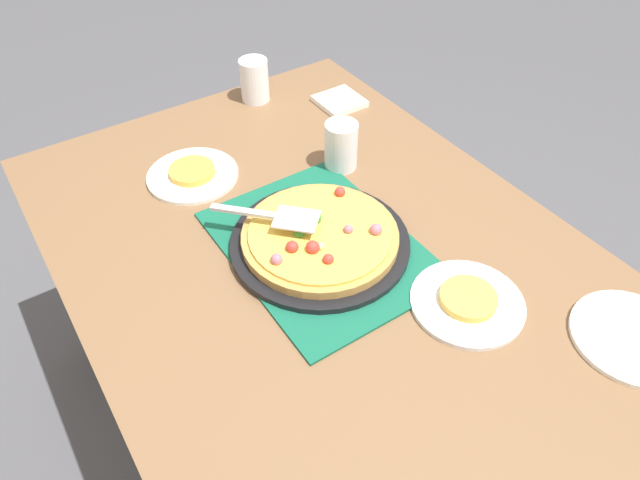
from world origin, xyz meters
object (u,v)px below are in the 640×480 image
object	(u,v)px
pizza_server	(274,216)
served_slice_right	(468,298)
plate_far_right	(467,303)
cup_far	(341,146)
pizza	(320,236)
plate_near_left	(193,175)
pizza_pan	(320,242)
plate_side	(632,337)
cup_near	(254,80)
napkin_stack	(340,101)
served_slice_left	(192,171)

from	to	relation	value
pizza_server	served_slice_right	bearing A→B (deg)	-148.98
plate_far_right	cup_far	bearing A→B (deg)	-6.08
pizza	plate_near_left	distance (m)	0.39
pizza_pan	plate_side	xyz separation A→B (m)	(-0.52, -0.34, -0.01)
served_slice_right	cup_far	distance (m)	0.50
plate_far_right	cup_near	distance (m)	0.90
pizza_pan	plate_far_right	size ratio (longest dim) A/B	1.73
cup_far	served_slice_right	bearing A→B (deg)	173.92
plate_near_left	napkin_stack	size ratio (longest dim) A/B	1.83
pizza_server	napkin_stack	size ratio (longest dim) A/B	1.63
pizza_pan	pizza_server	distance (m)	0.11
plate_near_left	cup_far	world-z (taller)	cup_far
pizza_pan	plate_near_left	distance (m)	0.39
napkin_stack	pizza	bearing A→B (deg)	140.88
pizza_pan	served_slice_right	size ratio (longest dim) A/B	3.45
served_slice_right	pizza_server	distance (m)	0.42
pizza_server	plate_side	bearing A→B (deg)	-145.07
served_slice_right	cup_near	world-z (taller)	cup_near
pizza	served_slice_right	distance (m)	0.32
pizza	served_slice_left	size ratio (longest dim) A/B	3.00
served_slice_right	cup_far	xyz separation A→B (m)	(0.50, -0.05, 0.04)
served_slice_left	served_slice_right	size ratio (longest dim) A/B	1.00
pizza_pan	plate_far_right	distance (m)	0.32
pizza_pan	pizza_server	size ratio (longest dim) A/B	1.95
pizza	pizza_server	distance (m)	0.10
pizza	plate_far_right	world-z (taller)	pizza
plate_near_left	cup_near	bearing A→B (deg)	-52.40
plate_near_left	served_slice_right	xyz separation A→B (m)	(-0.66, -0.27, 0.01)
cup_far	plate_far_right	bearing A→B (deg)	173.92
plate_side	pizza_server	xyz separation A→B (m)	(0.59, 0.41, 0.06)
cup_near	napkin_stack	distance (m)	0.25
served_slice_right	plate_near_left	bearing A→B (deg)	22.27
plate_far_right	plate_side	world-z (taller)	same
pizza	plate_side	size ratio (longest dim) A/B	1.50
pizza	napkin_stack	bearing A→B (deg)	-39.12
pizza_pan	pizza	xyz separation A→B (m)	(-0.00, 0.00, 0.02)
pizza	plate_side	distance (m)	0.62
served_slice_right	napkin_stack	xyz separation A→B (m)	(0.74, -0.22, -0.01)
pizza	pizza_server	size ratio (longest dim) A/B	1.69
pizza	cup_far	size ratio (longest dim) A/B	2.75
served_slice_right	napkin_stack	bearing A→B (deg)	-16.56
pizza_server	cup_far	bearing A→B (deg)	-62.47
plate_side	cup_near	size ratio (longest dim) A/B	1.83
napkin_stack	plate_near_left	bearing A→B (deg)	99.39
pizza_server	cup_near	bearing A→B (deg)	-25.00
pizza_server	pizza_pan	bearing A→B (deg)	-135.86
cup_near	served_slice_right	bearing A→B (deg)	177.80
napkin_stack	pizza_pan	bearing A→B (deg)	140.89
plate_side	napkin_stack	xyz separation A→B (m)	(0.97, -0.03, 0.00)
plate_near_left	plate_far_right	size ratio (longest dim) A/B	1.00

